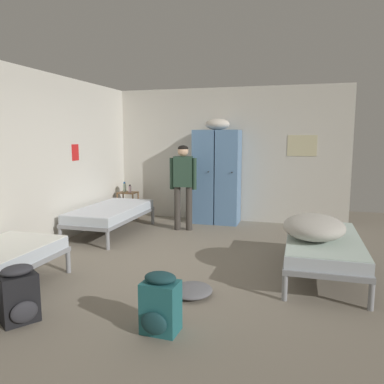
{
  "coord_description": "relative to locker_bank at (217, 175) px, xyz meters",
  "views": [
    {
      "loc": [
        1.46,
        -4.8,
        1.72
      ],
      "look_at": [
        0.0,
        0.29,
        0.95
      ],
      "focal_mm": 35.67,
      "sensor_mm": 36.0,
      "label": 1
    }
  ],
  "objects": [
    {
      "name": "water_bottle",
      "position": [
        -1.95,
        -0.16,
        -0.31
      ],
      "size": [
        0.07,
        0.07,
        0.21
      ],
      "color": "silver",
      "rests_on": "shelf_unit"
    },
    {
      "name": "shelf_unit",
      "position": [
        -1.87,
        -0.18,
        -0.62
      ],
      "size": [
        0.38,
        0.3,
        0.57
      ],
      "color": "brown",
      "rests_on": "ground_plane"
    },
    {
      "name": "bed_right",
      "position": [
        1.91,
        -2.52,
        -0.59
      ],
      "size": [
        0.9,
        1.9,
        0.49
      ],
      "color": "gray",
      "rests_on": "ground_plane"
    },
    {
      "name": "backpack_teal",
      "position": [
        0.46,
        -4.42,
        -0.71
      ],
      "size": [
        0.33,
        0.35,
        0.55
      ],
      "color": "#23666B",
      "rests_on": "ground_plane"
    },
    {
      "name": "room_backdrop",
      "position": [
        -1.13,
        -1.28,
        0.38
      ],
      "size": [
        4.75,
        5.81,
        2.7
      ],
      "color": "beige",
      "rests_on": "ground_plane"
    },
    {
      "name": "clothes_pile_grey",
      "position": [
        0.51,
        -3.57,
        -0.92
      ],
      "size": [
        0.45,
        0.49,
        0.1
      ],
      "color": "slate",
      "rests_on": "ground_plane"
    },
    {
      "name": "locker_bank",
      "position": [
        0.0,
        0.0,
        0.0
      ],
      "size": [
        0.9,
        0.55,
        2.07
      ],
      "color": "#5B84B2",
      "rests_on": "ground_plane"
    },
    {
      "name": "bed_left_rear",
      "position": [
        -1.62,
        -1.39,
        -0.59
      ],
      "size": [
        0.9,
        1.9,
        0.49
      ],
      "color": "gray",
      "rests_on": "ground_plane"
    },
    {
      "name": "ground_plane",
      "position": [
        0.15,
        -2.59,
        -0.97
      ],
      "size": [
        9.19,
        9.19,
        0.0
      ],
      "primitive_type": "plane",
      "color": "gray"
    },
    {
      "name": "bedding_heap",
      "position": [
        1.79,
        -2.66,
        -0.33
      ],
      "size": [
        0.73,
        0.88,
        0.29
      ],
      "color": "#B7B2A8",
      "rests_on": "bed_right"
    },
    {
      "name": "backpack_black",
      "position": [
        -0.86,
        -4.61,
        -0.71
      ],
      "size": [
        0.41,
        0.41,
        0.55
      ],
      "color": "black",
      "rests_on": "ground_plane"
    },
    {
      "name": "person_traveler",
      "position": [
        -0.46,
        -0.78,
        -0.03
      ],
      "size": [
        0.49,
        0.25,
        1.57
      ],
      "color": "#3D3833",
      "rests_on": "ground_plane"
    },
    {
      "name": "lotion_bottle",
      "position": [
        -1.8,
        -0.22,
        -0.33
      ],
      "size": [
        0.06,
        0.06,
        0.16
      ],
      "color": "beige",
      "rests_on": "shelf_unit"
    }
  ]
}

